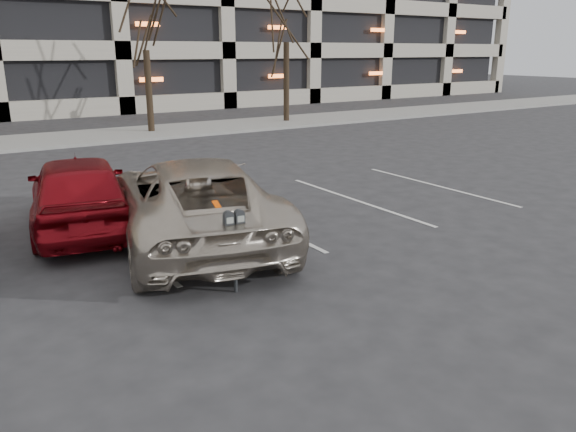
# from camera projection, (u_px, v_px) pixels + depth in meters

# --- Properties ---
(ground) EXTENTS (140.00, 140.00, 0.00)m
(ground) POSITION_uv_depth(u_px,v_px,m) (251.00, 264.00, 9.55)
(ground) COLOR #28282B
(ground) RESTS_ON ground
(sidewalk) EXTENTS (80.00, 4.00, 0.12)m
(sidewalk) POSITION_uv_depth(u_px,v_px,m) (55.00, 140.00, 22.42)
(sidewalk) COLOR gray
(sidewalk) RESTS_ON ground
(stall_lines) EXTENTS (16.90, 5.20, 0.00)m
(stall_lines) POSITION_uv_depth(u_px,v_px,m) (127.00, 241.00, 10.67)
(stall_lines) COLOR silver
(stall_lines) RESTS_ON ground
(parking_meter) EXTENTS (0.33, 0.15, 1.25)m
(parking_meter) POSITION_uv_depth(u_px,v_px,m) (234.00, 231.00, 8.16)
(parking_meter) COLOR black
(parking_meter) RESTS_ON ground
(suv_silver) EXTENTS (3.99, 6.25, 1.61)m
(suv_silver) POSITION_uv_depth(u_px,v_px,m) (195.00, 200.00, 10.45)
(suv_silver) COLOR #BFB3A2
(suv_silver) RESTS_ON ground
(car_red) EXTENTS (2.63, 4.83, 1.56)m
(car_red) POSITION_uv_depth(u_px,v_px,m) (79.00, 192.00, 11.18)
(car_red) COLOR maroon
(car_red) RESTS_ON ground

